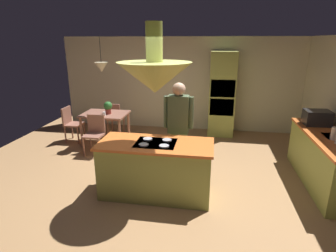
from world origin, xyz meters
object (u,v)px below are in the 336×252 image
microwave_on_counter (317,118)px  chair_at_corner (71,122)px  cup_on_table (104,114)px  canister_tea (335,134)px  chair_by_back_wall (114,117)px  person_at_island (178,124)px  chair_facing_island (95,132)px  dining_table (105,118)px  oven_tower (222,94)px  kitchen_island (156,168)px  potted_plant_on_table (108,107)px

microwave_on_counter → chair_at_corner: bearing=173.2°
chair_at_corner → cup_on_table: size_ratio=9.67×
chair_at_corner → canister_tea: (5.45, -1.48, 0.50)m
chair_by_back_wall → canister_tea: bearing=155.1°
person_at_island → microwave_on_counter: person_at_island is taller
chair_by_back_wall → chair_at_corner: size_ratio=1.00×
person_at_island → chair_facing_island: size_ratio=2.02×
dining_table → chair_by_back_wall: size_ratio=1.23×
dining_table → canister_tea: canister_tea is taller
microwave_on_counter → cup_on_table: bearing=174.3°
oven_tower → chair_by_back_wall: bearing=-169.5°
chair_by_back_wall → chair_at_corner: same height
kitchen_island → cup_on_table: bearing=130.7°
dining_table → cup_on_table: cup_on_table is taller
person_at_island → cup_on_table: bearing=147.4°
chair_facing_island → potted_plant_on_table: (0.10, 0.60, 0.42)m
chair_at_corner → canister_tea: bearing=-105.2°
potted_plant_on_table → person_at_island: bearing=-36.6°
person_at_island → potted_plant_on_table: person_at_island is taller
dining_table → chair_by_back_wall: (0.00, 0.63, -0.15)m
person_at_island → chair_at_corner: size_ratio=2.02×
chair_facing_island → person_at_island: bearing=-21.9°
chair_facing_island → chair_by_back_wall: (0.00, 1.25, 0.00)m
dining_table → chair_facing_island: bearing=-90.0°
oven_tower → cup_on_table: (-2.73, -1.35, -0.29)m
oven_tower → dining_table: bearing=-157.8°
person_at_island → chair_by_back_wall: 2.89m
oven_tower → potted_plant_on_table: 2.95m
dining_table → cup_on_table: (0.07, -0.20, 0.15)m
oven_tower → canister_tea: 3.15m
dining_table → kitchen_island: bearing=-51.0°
kitchen_island → canister_tea: bearing=12.3°
chair_facing_island → oven_tower: bearing=32.3°
canister_tea → cup_on_table: bearing=164.0°
kitchen_island → oven_tower: size_ratio=0.83×
chair_facing_island → canister_tea: bearing=-10.7°
potted_plant_on_table → cup_on_table: (-0.03, -0.17, -0.12)m
canister_tea → microwave_on_counter: bearing=90.0°
kitchen_island → person_at_island: size_ratio=1.04×
kitchen_island → microwave_on_counter: (2.84, 1.45, 0.59)m
oven_tower → microwave_on_counter: oven_tower is taller
dining_table → chair_by_back_wall: 0.64m
potted_plant_on_table → microwave_on_counter: (4.44, -0.62, 0.11)m
cup_on_table → kitchen_island: bearing=-49.3°
kitchen_island → chair_at_corner: bearing=141.2°
kitchen_island → chair_facing_island: bearing=139.1°
chair_at_corner → microwave_on_counter: 5.52m
canister_tea → potted_plant_on_table: bearing=161.9°
dining_table → potted_plant_on_table: potted_plant_on_table is taller
potted_plant_on_table → canister_tea: canister_tea is taller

